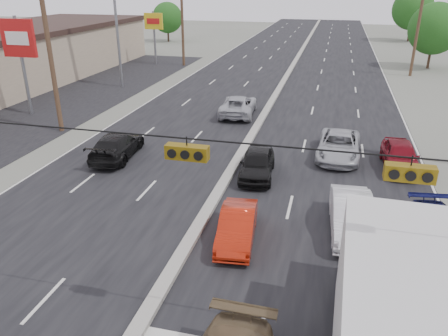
# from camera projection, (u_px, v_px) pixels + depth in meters

# --- Properties ---
(ground) EXTENTS (200.00, 200.00, 0.00)m
(ground) POSITION_uv_depth(u_px,v_px,m) (145.00, 319.00, 12.91)
(ground) COLOR #606356
(ground) RESTS_ON ground
(road_surface) EXTENTS (20.00, 160.00, 0.02)m
(road_surface) POSITION_uv_depth(u_px,v_px,m) (279.00, 91.00, 39.63)
(road_surface) COLOR black
(road_surface) RESTS_ON ground
(center_median) EXTENTS (0.50, 160.00, 0.20)m
(center_median) POSITION_uv_depth(u_px,v_px,m) (279.00, 90.00, 39.59)
(center_median) COLOR gray
(center_median) RESTS_ON ground
(parking_lot) EXTENTS (10.00, 42.00, 0.02)m
(parking_lot) POSITION_uv_depth(u_px,v_px,m) (82.00, 93.00, 38.98)
(parking_lot) COLOR black
(parking_lot) RESTS_ON ground
(utility_pole_left_b) EXTENTS (1.60, 0.30, 10.00)m
(utility_pole_left_b) POSITION_uv_depth(u_px,v_px,m) (50.00, 53.00, 27.05)
(utility_pole_left_b) COLOR #422D1E
(utility_pole_left_b) RESTS_ON ground
(utility_pole_left_c) EXTENTS (1.60, 0.30, 10.00)m
(utility_pole_left_c) POSITION_uv_depth(u_px,v_px,m) (182.00, 20.00, 49.31)
(utility_pole_left_c) COLOR #422D1E
(utility_pole_left_c) RESTS_ON ground
(utility_pole_right_c) EXTENTS (1.60, 0.30, 10.00)m
(utility_pole_right_c) POSITION_uv_depth(u_px,v_px,m) (418.00, 25.00, 43.72)
(utility_pole_right_c) COLOR #422D1E
(utility_pole_right_c) RESTS_ON ground
(traffic_signals) EXTENTS (25.00, 0.30, 0.54)m
(traffic_signals) POSITION_uv_depth(u_px,v_px,m) (183.00, 150.00, 10.43)
(traffic_signals) COLOR black
(traffic_signals) RESTS_ON ground
(pole_sign_mid) EXTENTS (2.60, 0.25, 7.00)m
(pole_sign_mid) POSITION_uv_depth(u_px,v_px,m) (19.00, 44.00, 30.72)
(pole_sign_mid) COLOR slate
(pole_sign_mid) RESTS_ON ground
(pole_sign_far) EXTENTS (2.20, 0.25, 6.00)m
(pole_sign_far) POSITION_uv_depth(u_px,v_px,m) (154.00, 26.00, 50.37)
(pole_sign_far) COLOR slate
(pole_sign_far) RESTS_ON ground
(tree_left_far) EXTENTS (4.80, 4.80, 6.12)m
(tree_left_far) POSITION_uv_depth(u_px,v_px,m) (167.00, 18.00, 69.80)
(tree_left_far) COLOR #382619
(tree_left_far) RESTS_ON ground
(tree_right_mid) EXTENTS (5.60, 5.60, 7.14)m
(tree_right_mid) POSITION_uv_depth(u_px,v_px,m) (435.00, 29.00, 47.92)
(tree_right_mid) COLOR #382619
(tree_right_mid) RESTS_ON ground
(tree_right_far) EXTENTS (6.40, 6.40, 8.16)m
(tree_right_far) POSITION_uv_depth(u_px,v_px,m) (413.00, 9.00, 69.72)
(tree_right_far) COLOR #382619
(tree_right_far) RESTS_ON ground
(box_truck) EXTENTS (2.85, 7.65, 3.85)m
(box_truck) POSITION_uv_depth(u_px,v_px,m) (395.00, 308.00, 10.52)
(box_truck) COLOR black
(box_truck) RESTS_ON ground
(red_sedan) EXTENTS (1.68, 3.85, 1.23)m
(red_sedan) POSITION_uv_depth(u_px,v_px,m) (237.00, 227.00, 16.58)
(red_sedan) COLOR #AD1D0A
(red_sedan) RESTS_ON ground
(queue_car_a) EXTENTS (1.96, 4.19, 1.39)m
(queue_car_a) POSITION_uv_depth(u_px,v_px,m) (257.00, 164.00, 22.07)
(queue_car_a) COLOR black
(queue_car_a) RESTS_ON ground
(queue_car_b) EXTENTS (1.80, 4.48, 1.45)m
(queue_car_b) POSITION_uv_depth(u_px,v_px,m) (352.00, 216.00, 17.10)
(queue_car_b) COLOR white
(queue_car_b) RESTS_ON ground
(queue_car_c) EXTENTS (2.48, 5.03, 1.38)m
(queue_car_c) POSITION_uv_depth(u_px,v_px,m) (339.00, 146.00, 24.46)
(queue_car_c) COLOR #AAACB1
(queue_car_c) RESTS_ON ground
(queue_car_d) EXTENTS (2.46, 4.84, 1.35)m
(queue_car_d) POSITION_uv_depth(u_px,v_px,m) (445.00, 237.00, 15.80)
(queue_car_d) COLOR #0F124C
(queue_car_d) RESTS_ON ground
(queue_car_e) EXTENTS (1.84, 4.29, 1.44)m
(queue_car_e) POSITION_uv_depth(u_px,v_px,m) (400.00, 156.00, 22.99)
(queue_car_e) COLOR maroon
(queue_car_e) RESTS_ON ground
(oncoming_near) EXTENTS (2.44, 4.98, 1.39)m
(oncoming_near) POSITION_uv_depth(u_px,v_px,m) (117.00, 146.00, 24.45)
(oncoming_near) COLOR black
(oncoming_near) RESTS_ON ground
(oncoming_far) EXTENTS (2.76, 5.30, 1.43)m
(oncoming_far) POSITION_uv_depth(u_px,v_px,m) (238.00, 106.00, 32.24)
(oncoming_far) COLOR #A8AAB0
(oncoming_far) RESTS_ON ground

